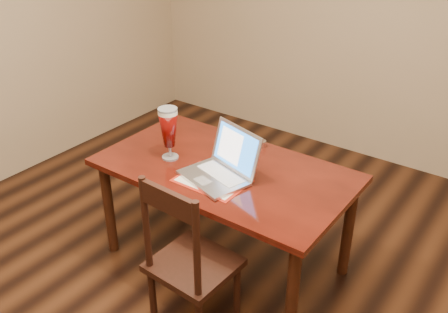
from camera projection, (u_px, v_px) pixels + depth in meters
The scene contains 2 objects.
dining_table at pixel (222, 177), 2.86m from camera, with size 1.44×0.81×0.99m.
dining_chair at pixel (189, 263), 2.47m from camera, with size 0.41×0.39×0.93m.
Camera 1 is at (1.21, -1.36, 2.08)m, focal length 40.00 mm.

